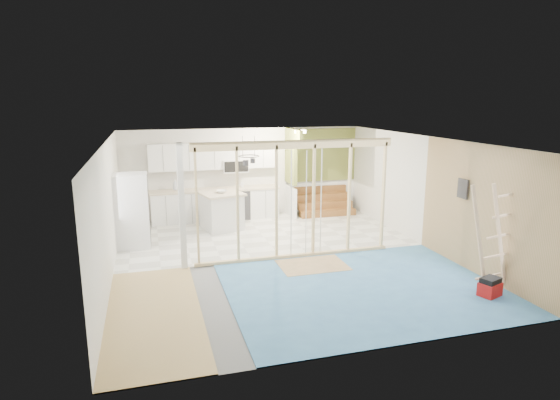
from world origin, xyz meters
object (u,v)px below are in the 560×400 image
object	(u,v)px
island	(222,211)
toolbox	(490,288)
ladder	(492,238)
fridge	(133,211)

from	to	relation	value
island	toolbox	size ratio (longest dim) A/B	2.78
toolbox	ladder	distance (m)	0.89
island	toolbox	distance (m)	6.84
island	ladder	distance (m)	6.74
fridge	toolbox	size ratio (longest dim) A/B	3.92
ladder	fridge	bearing A→B (deg)	156.63
fridge	toolbox	xyz separation A→B (m)	(6.11, -4.68, -0.71)
ladder	island	bearing A→B (deg)	138.84
ladder	toolbox	bearing A→B (deg)	-109.76
island	ladder	size ratio (longest dim) A/B	0.63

